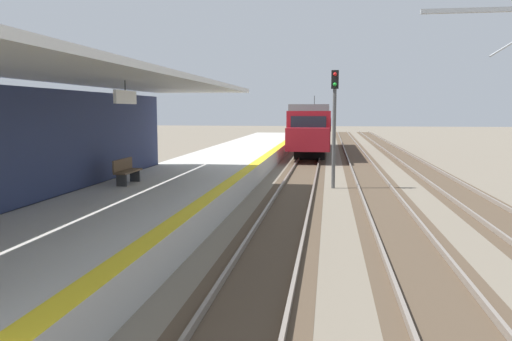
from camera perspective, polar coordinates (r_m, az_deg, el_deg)
station_platform at (r=19.43m, az=-9.17°, el=-2.25°), size 5.00×80.00×0.91m
station_building_with_canopy at (r=13.53m, az=-25.84°, el=2.65°), size 4.85×24.00×4.43m
track_pair_nearest_platform at (r=22.61m, az=4.64°, el=-1.95°), size 2.34×120.00×0.16m
track_pair_middle at (r=22.66m, az=13.26°, el=-2.09°), size 2.34×120.00×0.16m
track_pair_far_side at (r=23.21m, az=21.66°, el=-2.18°), size 2.34×120.00×0.16m
approaching_train at (r=42.28m, az=6.37°, el=4.99°), size 2.93×19.60×4.76m
rail_signal_post at (r=22.74m, az=8.77°, el=6.00°), size 0.32×0.34×5.20m
platform_bench at (r=18.36m, az=-14.33°, el=0.01°), size 0.45×1.60×0.88m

